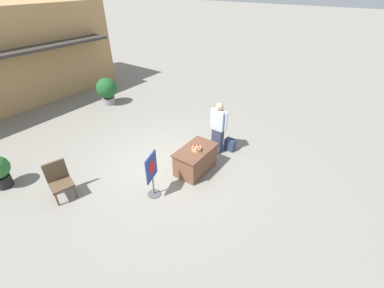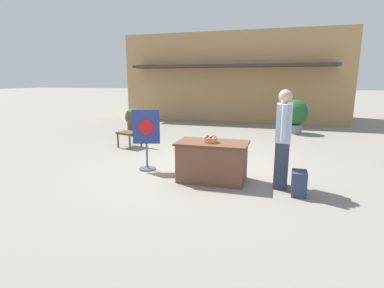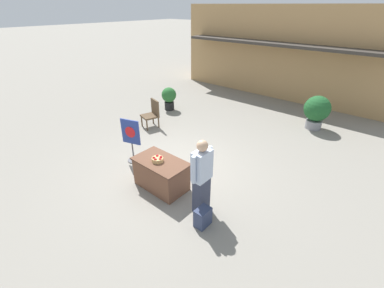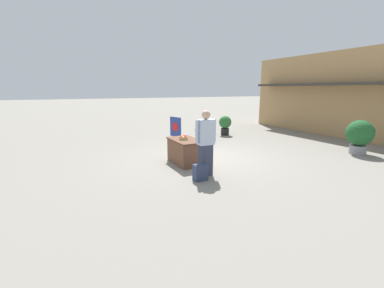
{
  "view_description": "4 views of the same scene",
  "coord_description": "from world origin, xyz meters",
  "px_view_note": "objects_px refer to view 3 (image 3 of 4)",
  "views": [
    {
      "loc": [
        -4.74,
        -4.32,
        4.98
      ],
      "look_at": [
        0.84,
        -0.36,
        0.53
      ],
      "focal_mm": 24.0,
      "sensor_mm": 36.0,
      "label": 1
    },
    {
      "loc": [
        1.6,
        -6.29,
        1.92
      ],
      "look_at": [
        -0.12,
        -0.52,
        0.64
      ],
      "focal_mm": 28.0,
      "sensor_mm": 36.0,
      "label": 2
    },
    {
      "loc": [
        4.35,
        -4.27,
        4.07
      ],
      "look_at": [
        0.75,
        -0.08,
        1.06
      ],
      "focal_mm": 24.0,
      "sensor_mm": 36.0,
      "label": 3
    },
    {
      "loc": [
        7.5,
        -4.16,
        2.31
      ],
      "look_at": [
        0.71,
        -0.76,
        0.68
      ],
      "focal_mm": 24.0,
      "sensor_mm": 36.0,
      "label": 4
    }
  ],
  "objects_px": {
    "apple_basket": "(158,159)",
    "potted_plant_far_left": "(317,110)",
    "person_visitor": "(202,177)",
    "display_table": "(161,174)",
    "backpack": "(203,217)",
    "poster_board": "(131,139)",
    "potted_plant_far_right": "(169,97)",
    "patio_chair": "(152,113)"
  },
  "relations": [
    {
      "from": "apple_basket",
      "to": "potted_plant_far_left",
      "type": "bearing_deg",
      "value": 74.15
    },
    {
      "from": "person_visitor",
      "to": "potted_plant_far_left",
      "type": "height_order",
      "value": "person_visitor"
    },
    {
      "from": "display_table",
      "to": "apple_basket",
      "type": "relative_size",
      "value": 4.9
    },
    {
      "from": "backpack",
      "to": "poster_board",
      "type": "relative_size",
      "value": 0.32
    },
    {
      "from": "apple_basket",
      "to": "backpack",
      "type": "height_order",
      "value": "apple_basket"
    },
    {
      "from": "apple_basket",
      "to": "backpack",
      "type": "xyz_separation_m",
      "value": [
        1.62,
        -0.28,
        -0.62
      ]
    },
    {
      "from": "person_visitor",
      "to": "potted_plant_far_left",
      "type": "bearing_deg",
      "value": -93.66
    },
    {
      "from": "display_table",
      "to": "potted_plant_far_right",
      "type": "distance_m",
      "value": 5.45
    },
    {
      "from": "person_visitor",
      "to": "potted_plant_far_left",
      "type": "relative_size",
      "value": 1.43
    },
    {
      "from": "backpack",
      "to": "patio_chair",
      "type": "distance_m",
      "value": 5.26
    },
    {
      "from": "patio_chair",
      "to": "potted_plant_far_right",
      "type": "bearing_deg",
      "value": -138.99
    },
    {
      "from": "apple_basket",
      "to": "person_visitor",
      "type": "relative_size",
      "value": 0.16
    },
    {
      "from": "patio_chair",
      "to": "potted_plant_far_right",
      "type": "xyz_separation_m",
      "value": [
        -0.77,
        1.65,
        0.02
      ]
    },
    {
      "from": "patio_chair",
      "to": "potted_plant_far_left",
      "type": "distance_m",
      "value": 6.0
    },
    {
      "from": "display_table",
      "to": "apple_basket",
      "type": "bearing_deg",
      "value": -118.83
    },
    {
      "from": "backpack",
      "to": "patio_chair",
      "type": "bearing_deg",
      "value": 149.58
    },
    {
      "from": "potted_plant_far_left",
      "to": "potted_plant_far_right",
      "type": "bearing_deg",
      "value": -158.65
    },
    {
      "from": "poster_board",
      "to": "apple_basket",
      "type": "bearing_deg",
      "value": 58.35
    },
    {
      "from": "potted_plant_far_left",
      "to": "backpack",
      "type": "bearing_deg",
      "value": -91.16
    },
    {
      "from": "backpack",
      "to": "potted_plant_far_left",
      "type": "relative_size",
      "value": 0.34
    },
    {
      "from": "patio_chair",
      "to": "potted_plant_far_right",
      "type": "distance_m",
      "value": 1.82
    },
    {
      "from": "potted_plant_far_left",
      "to": "apple_basket",
      "type": "bearing_deg",
      "value": -105.85
    },
    {
      "from": "apple_basket",
      "to": "poster_board",
      "type": "distance_m",
      "value": 1.55
    },
    {
      "from": "person_visitor",
      "to": "patio_chair",
      "type": "distance_m",
      "value": 4.84
    },
    {
      "from": "backpack",
      "to": "potted_plant_far_left",
      "type": "distance_m",
      "value": 6.45
    },
    {
      "from": "person_visitor",
      "to": "potted_plant_far_left",
      "type": "distance_m",
      "value": 6.13
    },
    {
      "from": "display_table",
      "to": "patio_chair",
      "type": "xyz_separation_m",
      "value": [
        -2.94,
        2.33,
        0.16
      ]
    },
    {
      "from": "display_table",
      "to": "apple_basket",
      "type": "xyz_separation_m",
      "value": [
        -0.03,
        -0.06,
        0.44
      ]
    },
    {
      "from": "backpack",
      "to": "potted_plant_far_left",
      "type": "xyz_separation_m",
      "value": [
        0.13,
        6.43,
        0.49
      ]
    },
    {
      "from": "display_table",
      "to": "patio_chair",
      "type": "distance_m",
      "value": 3.76
    },
    {
      "from": "patio_chair",
      "to": "potted_plant_far_right",
      "type": "height_order",
      "value": "patio_chair"
    },
    {
      "from": "backpack",
      "to": "display_table",
      "type": "bearing_deg",
      "value": 168.09
    },
    {
      "from": "patio_chair",
      "to": "potted_plant_far_left",
      "type": "relative_size",
      "value": 0.82
    },
    {
      "from": "potted_plant_far_right",
      "to": "patio_chair",
      "type": "bearing_deg",
      "value": -64.87
    },
    {
      "from": "person_visitor",
      "to": "backpack",
      "type": "bearing_deg",
      "value": 133.65
    },
    {
      "from": "display_table",
      "to": "backpack",
      "type": "height_order",
      "value": "display_table"
    },
    {
      "from": "person_visitor",
      "to": "potted_plant_far_right",
      "type": "distance_m",
      "value": 6.4
    },
    {
      "from": "patio_chair",
      "to": "person_visitor",
      "type": "bearing_deg",
      "value": 76.95
    },
    {
      "from": "poster_board",
      "to": "patio_chair",
      "type": "relative_size",
      "value": 1.29
    },
    {
      "from": "person_visitor",
      "to": "backpack",
      "type": "relative_size",
      "value": 4.21
    },
    {
      "from": "display_table",
      "to": "potted_plant_far_left",
      "type": "bearing_deg",
      "value": 74.28
    },
    {
      "from": "backpack",
      "to": "potted_plant_far_left",
      "type": "height_order",
      "value": "potted_plant_far_left"
    }
  ]
}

